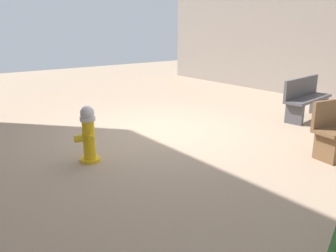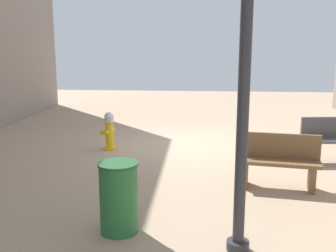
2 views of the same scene
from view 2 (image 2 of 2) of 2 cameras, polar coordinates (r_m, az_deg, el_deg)
The scene contains 5 objects.
ground_plane at distance 10.14m, azimuth 2.56°, elevation -2.54°, with size 23.40×23.40×0.00m, color tan.
fire_hydrant at distance 9.60m, azimuth -8.48°, elevation -0.68°, with size 0.40×0.42×0.91m.
bench_far at distance 7.23m, azimuth 15.64°, elevation -4.86°, with size 1.46×0.65×0.95m.
street_lamp at distance 4.55m, azimuth 11.11°, elevation 11.08°, with size 0.36×0.36×3.96m.
trash_bin at distance 5.39m, azimuth -7.11°, elevation -10.19°, with size 0.54×0.54×0.97m.
Camera 2 is at (-0.34, 9.82, 2.48)m, focal length 42.26 mm.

